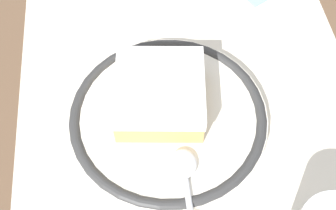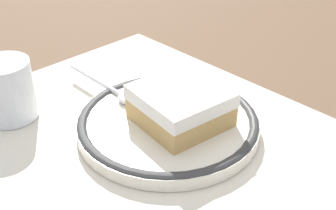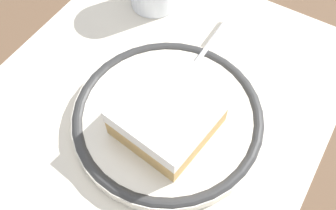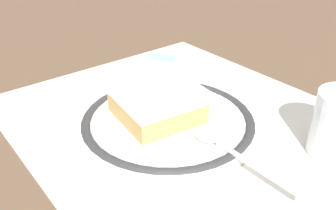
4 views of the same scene
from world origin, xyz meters
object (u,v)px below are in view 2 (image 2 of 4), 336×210
object	(u,v)px
spoon	(118,92)
cup	(7,93)
plate	(168,123)
cake_slice	(181,106)

from	to	relation	value
spoon	cup	size ratio (longest dim) A/B	1.94
spoon	plate	bearing A→B (deg)	-174.72
cake_slice	spoon	xyz separation A→B (m)	(0.10, 0.02, -0.02)
plate	cup	world-z (taller)	cup
plate	cup	xyz separation A→B (m)	(0.16, 0.12, 0.02)
spoon	cup	bearing A→B (deg)	56.76
cup	plate	bearing A→B (deg)	-142.90
plate	cup	distance (m)	0.20
plate	spoon	size ratio (longest dim) A/B	1.50
cake_slice	spoon	bearing A→B (deg)	8.70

